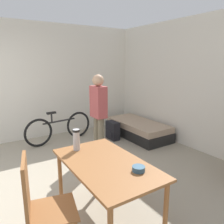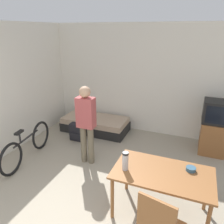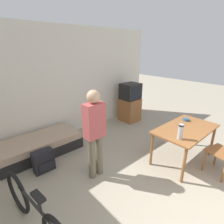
{
  "view_description": "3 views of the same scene",
  "coord_description": "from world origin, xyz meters",
  "px_view_note": "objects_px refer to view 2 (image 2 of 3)",
  "views": [
    {
      "loc": [
        2.98,
        0.15,
        1.81
      ],
      "look_at": [
        -0.21,
        2.19,
        0.93
      ],
      "focal_mm": 35.0,
      "sensor_mm": 36.0,
      "label": 1
    },
    {
      "loc": [
        1.34,
        -1.27,
        2.54
      ],
      "look_at": [
        -0.07,
        2.26,
        1.1
      ],
      "focal_mm": 35.0,
      "sensor_mm": 36.0,
      "label": 2
    },
    {
      "loc": [
        -2.05,
        -0.04,
        2.19
      ],
      "look_at": [
        0.01,
        2.28,
        1.04
      ],
      "focal_mm": 28.0,
      "sensor_mm": 36.0,
      "label": 3
    }
  ],
  "objects_px": {
    "daybed": "(95,124)",
    "bicycle": "(27,145)",
    "tv": "(214,128)",
    "mate_bowl": "(191,169)",
    "dining_table": "(162,177)",
    "person_standing": "(86,120)",
    "thermos_flask": "(125,160)",
    "backpack": "(78,132)"
  },
  "relations": [
    {
      "from": "daybed",
      "to": "tv",
      "type": "distance_m",
      "value": 2.86
    },
    {
      "from": "backpack",
      "to": "person_standing",
      "type": "bearing_deg",
      "value": -48.29
    },
    {
      "from": "tv",
      "to": "person_standing",
      "type": "height_order",
      "value": "person_standing"
    },
    {
      "from": "dining_table",
      "to": "backpack",
      "type": "relative_size",
      "value": 3.16
    },
    {
      "from": "person_standing",
      "to": "mate_bowl",
      "type": "xyz_separation_m",
      "value": [
        1.95,
        -0.62,
        -0.17
      ]
    },
    {
      "from": "bicycle",
      "to": "mate_bowl",
      "type": "xyz_separation_m",
      "value": [
        3.13,
        -0.25,
        0.42
      ]
    },
    {
      "from": "dining_table",
      "to": "backpack",
      "type": "height_order",
      "value": "dining_table"
    },
    {
      "from": "dining_table",
      "to": "thermos_flask",
      "type": "distance_m",
      "value": 0.56
    },
    {
      "from": "person_standing",
      "to": "backpack",
      "type": "distance_m",
      "value": 1.22
    },
    {
      "from": "daybed",
      "to": "dining_table",
      "type": "xyz_separation_m",
      "value": [
        2.1,
        -2.19,
        0.46
      ]
    },
    {
      "from": "dining_table",
      "to": "backpack",
      "type": "bearing_deg",
      "value": 145.65
    },
    {
      "from": "backpack",
      "to": "bicycle",
      "type": "bearing_deg",
      "value": -114.99
    },
    {
      "from": "tv",
      "to": "dining_table",
      "type": "xyz_separation_m",
      "value": [
        -0.74,
        -2.16,
        0.06
      ]
    },
    {
      "from": "person_standing",
      "to": "thermos_flask",
      "type": "relative_size",
      "value": 5.83
    },
    {
      "from": "tv",
      "to": "thermos_flask",
      "type": "height_order",
      "value": "tv"
    },
    {
      "from": "person_standing",
      "to": "thermos_flask",
      "type": "xyz_separation_m",
      "value": [
        1.1,
        -0.93,
        -0.05
      ]
    },
    {
      "from": "bicycle",
      "to": "person_standing",
      "type": "height_order",
      "value": "person_standing"
    },
    {
      "from": "bicycle",
      "to": "mate_bowl",
      "type": "height_order",
      "value": "mate_bowl"
    },
    {
      "from": "thermos_flask",
      "to": "daybed",
      "type": "bearing_deg",
      "value": 124.62
    },
    {
      "from": "bicycle",
      "to": "backpack",
      "type": "relative_size",
      "value": 3.81
    },
    {
      "from": "thermos_flask",
      "to": "mate_bowl",
      "type": "bearing_deg",
      "value": 19.97
    },
    {
      "from": "tv",
      "to": "backpack",
      "type": "relative_size",
      "value": 2.78
    },
    {
      "from": "person_standing",
      "to": "thermos_flask",
      "type": "height_order",
      "value": "person_standing"
    },
    {
      "from": "person_standing",
      "to": "bicycle",
      "type": "bearing_deg",
      "value": -162.3
    },
    {
      "from": "daybed",
      "to": "person_standing",
      "type": "bearing_deg",
      "value": -70.17
    },
    {
      "from": "person_standing",
      "to": "mate_bowl",
      "type": "distance_m",
      "value": 2.05
    },
    {
      "from": "tv",
      "to": "bicycle",
      "type": "height_order",
      "value": "tv"
    },
    {
      "from": "dining_table",
      "to": "person_standing",
      "type": "bearing_deg",
      "value": 153.33
    },
    {
      "from": "tv",
      "to": "person_standing",
      "type": "xyz_separation_m",
      "value": [
        -2.34,
        -1.36,
        0.33
      ]
    },
    {
      "from": "tv",
      "to": "backpack",
      "type": "height_order",
      "value": "tv"
    },
    {
      "from": "daybed",
      "to": "person_standing",
      "type": "relative_size",
      "value": 1.08
    },
    {
      "from": "dining_table",
      "to": "bicycle",
      "type": "bearing_deg",
      "value": 171.29
    },
    {
      "from": "mate_bowl",
      "to": "dining_table",
      "type": "bearing_deg",
      "value": -152.84
    },
    {
      "from": "daybed",
      "to": "thermos_flask",
      "type": "relative_size",
      "value": 6.28
    },
    {
      "from": "daybed",
      "to": "bicycle",
      "type": "height_order",
      "value": "bicycle"
    },
    {
      "from": "tv",
      "to": "dining_table",
      "type": "height_order",
      "value": "tv"
    },
    {
      "from": "dining_table",
      "to": "thermos_flask",
      "type": "relative_size",
      "value": 4.95
    },
    {
      "from": "person_standing",
      "to": "backpack",
      "type": "height_order",
      "value": "person_standing"
    },
    {
      "from": "person_standing",
      "to": "backpack",
      "type": "bearing_deg",
      "value": 131.71
    },
    {
      "from": "thermos_flask",
      "to": "backpack",
      "type": "bearing_deg",
      "value": 136.46
    },
    {
      "from": "bicycle",
      "to": "mate_bowl",
      "type": "bearing_deg",
      "value": -4.5
    },
    {
      "from": "daybed",
      "to": "mate_bowl",
      "type": "distance_m",
      "value": 3.21
    }
  ]
}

